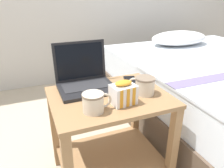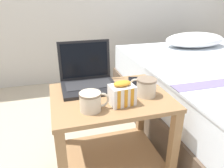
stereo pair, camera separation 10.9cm
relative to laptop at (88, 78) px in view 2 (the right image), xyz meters
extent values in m
ellipsoid|color=white|center=(1.22, 0.73, 0.00)|extent=(0.62, 0.36, 0.14)
cube|color=#997047|center=(0.09, -0.15, -0.06)|extent=(0.61, 0.48, 0.02)
cube|color=#997047|center=(0.09, -0.15, -0.46)|extent=(0.57, 0.44, 0.02)
cube|color=#997047|center=(0.37, -0.37, -0.33)|extent=(0.04, 0.04, 0.52)
cube|color=#997047|center=(-0.19, 0.06, -0.33)|extent=(0.04, 0.04, 0.52)
cube|color=#997047|center=(0.37, 0.06, -0.33)|extent=(0.04, 0.04, 0.52)
cube|color=black|center=(0.00, -0.04, -0.04)|extent=(0.30, 0.23, 0.02)
cube|color=#2D2D30|center=(0.00, -0.02, -0.03)|extent=(0.26, 0.13, 0.00)
cube|color=#2D2D30|center=(0.00, -0.11, -0.03)|extent=(0.09, 0.05, 0.00)
cube|color=black|center=(0.00, 0.09, 0.08)|extent=(0.30, 0.03, 0.23)
cube|color=black|center=(0.00, 0.08, 0.08)|extent=(0.27, 0.02, 0.20)
cube|color=orange|center=(-0.08, 0.09, 0.07)|extent=(0.02, 0.01, 0.04)
cube|color=blue|center=(-0.06, 0.09, 0.09)|extent=(0.04, 0.01, 0.04)
cylinder|color=beige|center=(-0.04, -0.28, 0.00)|extent=(0.10, 0.10, 0.09)
cylinder|color=#7F6B56|center=(-0.04, -0.28, 0.03)|extent=(0.10, 0.10, 0.01)
cylinder|color=black|center=(-0.04, -0.28, 0.03)|extent=(0.09, 0.09, 0.01)
torus|color=beige|center=(0.01, -0.28, 0.00)|extent=(0.07, 0.01, 0.07)
cylinder|color=beige|center=(0.27, -0.20, 0.00)|extent=(0.10, 0.10, 0.09)
cylinder|color=#7F6B56|center=(0.27, -0.20, 0.04)|extent=(0.10, 0.10, 0.01)
cylinder|color=black|center=(0.27, -0.20, 0.03)|extent=(0.09, 0.09, 0.01)
torus|color=beige|center=(0.23, -0.17, 0.00)|extent=(0.06, 0.06, 0.07)
cube|color=white|center=(0.12, -0.26, 0.00)|extent=(0.13, 0.10, 0.10)
cube|color=orange|center=(0.09, -0.31, 0.00)|extent=(0.02, 0.00, 0.09)
cube|color=orange|center=(0.12, -0.30, 0.00)|extent=(0.02, 0.00, 0.09)
cube|color=orange|center=(0.16, -0.30, 0.00)|extent=(0.02, 0.00, 0.09)
ellipsoid|color=orange|center=(0.12, -0.26, 0.06)|extent=(0.09, 0.06, 0.02)
cube|color=black|center=(0.28, -0.03, -0.05)|extent=(0.12, 0.17, 0.01)
cube|color=black|center=(0.28, -0.03, -0.04)|extent=(0.10, 0.15, 0.00)
camera|label=1|loc=(-0.29, -1.11, 0.46)|focal=35.00mm
camera|label=2|loc=(-0.19, -1.15, 0.46)|focal=35.00mm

